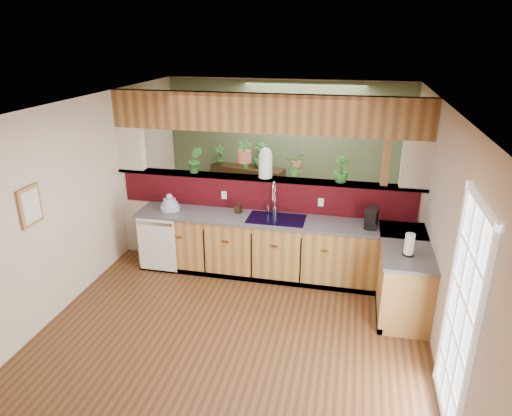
% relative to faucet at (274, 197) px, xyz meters
% --- Properties ---
extents(ground, '(4.60, 7.00, 0.01)m').
position_rel_faucet_xyz_m(ground, '(-0.18, -1.13, -1.18)').
color(ground, '#4E2E18').
rests_on(ground, ground).
extents(ceiling, '(4.60, 7.00, 0.01)m').
position_rel_faucet_xyz_m(ceiling, '(-0.18, -1.13, 1.42)').
color(ceiling, brown).
rests_on(ceiling, ground).
extents(wall_back, '(4.60, 0.02, 2.60)m').
position_rel_faucet_xyz_m(wall_back, '(-0.18, 2.37, 0.12)').
color(wall_back, beige).
rests_on(wall_back, ground).
extents(wall_left, '(0.02, 7.00, 2.60)m').
position_rel_faucet_xyz_m(wall_left, '(-2.48, -1.13, 0.12)').
color(wall_left, beige).
rests_on(wall_left, ground).
extents(wall_right, '(0.02, 7.00, 2.60)m').
position_rel_faucet_xyz_m(wall_right, '(2.12, -1.13, 0.12)').
color(wall_right, beige).
rests_on(wall_right, ground).
extents(pass_through_partition, '(4.60, 0.21, 2.60)m').
position_rel_faucet_xyz_m(pass_through_partition, '(-0.16, 0.22, 0.01)').
color(pass_through_partition, beige).
rests_on(pass_through_partition, ground).
extents(pass_through_ledge, '(4.60, 0.21, 0.04)m').
position_rel_faucet_xyz_m(pass_through_ledge, '(-0.18, 0.22, 0.19)').
color(pass_through_ledge, brown).
rests_on(pass_through_ledge, ground).
extents(header_beam, '(4.60, 0.15, 0.55)m').
position_rel_faucet_xyz_m(header_beam, '(-0.18, 0.22, 1.15)').
color(header_beam, brown).
rests_on(header_beam, ground).
extents(sage_backwall, '(4.55, 0.02, 2.55)m').
position_rel_faucet_xyz_m(sage_backwall, '(-0.18, 2.35, 0.12)').
color(sage_backwall, '#4E5D3F').
rests_on(sage_backwall, ground).
extents(countertop, '(4.14, 1.52, 0.90)m').
position_rel_faucet_xyz_m(countertop, '(0.65, -0.26, -0.73)').
color(countertop, olive).
rests_on(countertop, ground).
extents(dishwasher, '(0.58, 0.03, 0.82)m').
position_rel_faucet_xyz_m(dishwasher, '(-1.66, -0.46, -0.72)').
color(dishwasher, white).
rests_on(dishwasher, ground).
extents(navy_sink, '(0.82, 0.50, 0.18)m').
position_rel_faucet_xyz_m(navy_sink, '(0.07, -0.15, -0.35)').
color(navy_sink, black).
rests_on(navy_sink, countertop).
extents(french_door, '(0.06, 1.02, 2.16)m').
position_rel_faucet_xyz_m(french_door, '(2.09, -2.43, -0.13)').
color(french_door, white).
rests_on(french_door, ground).
extents(framed_print, '(0.04, 0.35, 0.45)m').
position_rel_faucet_xyz_m(framed_print, '(-2.46, -1.93, 0.37)').
color(framed_print, olive).
rests_on(framed_print, wall_left).
extents(faucet, '(0.22, 0.23, 0.51)m').
position_rel_faucet_xyz_m(faucet, '(0.00, 0.00, 0.00)').
color(faucet, '#B7B7B2').
rests_on(faucet, countertop).
extents(dish_stack, '(0.29, 0.29, 0.25)m').
position_rel_faucet_xyz_m(dish_stack, '(-1.55, -0.14, -0.20)').
color(dish_stack, '#A1ADD0').
rests_on(dish_stack, countertop).
extents(soap_dispenser, '(0.11, 0.11, 0.19)m').
position_rel_faucet_xyz_m(soap_dispenser, '(-0.52, -0.05, -0.18)').
color(soap_dispenser, '#392414').
rests_on(soap_dispenser, countertop).
extents(coffee_maker, '(0.15, 0.25, 0.28)m').
position_rel_faucet_xyz_m(coffee_maker, '(1.38, -0.18, -0.15)').
color(coffee_maker, black).
rests_on(coffee_maker, countertop).
extents(paper_towel, '(0.14, 0.14, 0.29)m').
position_rel_faucet_xyz_m(paper_towel, '(1.80, -0.93, -0.14)').
color(paper_towel, black).
rests_on(paper_towel, countertop).
extents(glass_jar, '(0.20, 0.20, 0.44)m').
position_rel_faucet_xyz_m(glass_jar, '(-0.17, 0.22, 0.44)').
color(glass_jar, silver).
rests_on(glass_jar, pass_through_ledge).
extents(ledge_plant_left, '(0.27, 0.24, 0.41)m').
position_rel_faucet_xyz_m(ledge_plant_left, '(-1.26, 0.22, 0.42)').
color(ledge_plant_left, '#276121').
rests_on(ledge_plant_left, pass_through_ledge).
extents(ledge_plant_right, '(0.21, 0.21, 0.37)m').
position_rel_faucet_xyz_m(ledge_plant_right, '(0.92, 0.22, 0.40)').
color(ledge_plant_right, '#276121').
rests_on(ledge_plant_right, pass_through_ledge).
extents(hanging_plant_a, '(0.25, 0.20, 0.56)m').
position_rel_faucet_xyz_m(hanging_plant_a, '(-0.49, 0.22, 0.69)').
color(hanging_plant_a, brown).
rests_on(hanging_plant_a, header_beam).
extents(hanging_plant_b, '(0.35, 0.32, 0.54)m').
position_rel_faucet_xyz_m(hanging_plant_b, '(0.28, 0.22, 0.60)').
color(hanging_plant_b, brown).
rests_on(hanging_plant_b, header_beam).
extents(shelving_console, '(1.48, 0.69, 0.95)m').
position_rel_faucet_xyz_m(shelving_console, '(-0.90, 2.12, -0.68)').
color(shelving_console, black).
rests_on(shelving_console, ground).
extents(shelf_plant_a, '(0.24, 0.19, 0.39)m').
position_rel_faucet_xyz_m(shelf_plant_a, '(-1.45, 2.12, -0.00)').
color(shelf_plant_a, '#276121').
rests_on(shelf_plant_a, shelving_console).
extents(shelf_plant_b, '(0.31, 0.31, 0.49)m').
position_rel_faucet_xyz_m(shelf_plant_b, '(-0.65, 2.12, 0.04)').
color(shelf_plant_b, '#276121').
rests_on(shelf_plant_b, shelving_console).
extents(floor_plant, '(0.81, 0.74, 0.79)m').
position_rel_faucet_xyz_m(floor_plant, '(0.37, 1.30, -0.78)').
color(floor_plant, '#276121').
rests_on(floor_plant, ground).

